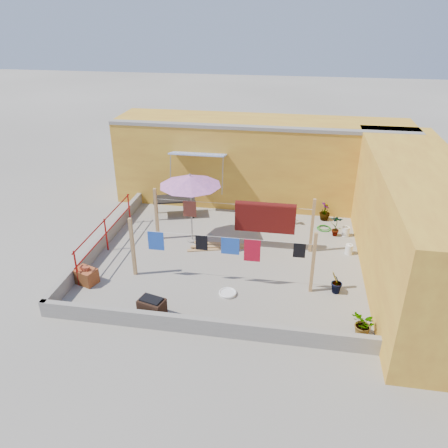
{
  "coord_description": "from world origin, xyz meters",
  "views": [
    {
      "loc": [
        1.82,
        -11.5,
        6.97
      ],
      "look_at": [
        -0.18,
        0.3,
        0.99
      ],
      "focal_mm": 35.0,
      "sensor_mm": 36.0,
      "label": 1
    }
  ],
  "objects": [
    {
      "name": "plant_back_b",
      "position": [
        3.03,
        3.2,
        0.33
      ],
      "size": [
        0.4,
        0.4,
        0.67
      ],
      "primitive_type": "imported",
      "rotation": [
        0.0,
        0.0,
        1.5
      ],
      "color": "#255B1A",
      "rests_on": "ground"
    },
    {
      "name": "lumber_pile",
      "position": [
        -0.39,
        0.51,
        0.06
      ],
      "size": [
        1.96,
        0.66,
        0.12
      ],
      "color": "tan",
      "rests_on": "ground"
    },
    {
      "name": "parapet_front",
      "position": [
        0.0,
        -3.58,
        0.22
      ],
      "size": [
        8.3,
        0.16,
        0.44
      ],
      "primitive_type": "cube",
      "color": "gray",
      "rests_on": "ground"
    },
    {
      "name": "wall_right",
      "position": [
        5.2,
        0.0,
        1.6
      ],
      "size": [
        2.4,
        9.0,
        3.2
      ],
      "primitive_type": "cube",
      "color": "gold",
      "rests_on": "ground"
    },
    {
      "name": "patio_umbrella",
      "position": [
        -1.34,
        0.84,
        2.11
      ],
      "size": [
        2.49,
        2.49,
        2.35
      ],
      "color": "gray",
      "rests_on": "ground"
    },
    {
      "name": "wall_back",
      "position": [
        0.5,
        4.69,
        1.61
      ],
      "size": [
        11.0,
        3.27,
        3.21
      ],
      "color": "gold",
      "rests_on": "ground"
    },
    {
      "name": "water_jug_a",
      "position": [
        3.7,
        0.84,
        0.16
      ],
      "size": [
        0.23,
        0.23,
        0.36
      ],
      "color": "white",
      "rests_on": "ground"
    },
    {
      "name": "clothesline_rig",
      "position": [
        0.84,
        0.56,
        1.04
      ],
      "size": [
        5.09,
        2.35,
        1.8
      ],
      "color": "tan",
      "rests_on": "ground"
    },
    {
      "name": "green_hose",
      "position": [
        3.0,
        2.44,
        0.03
      ],
      "size": [
        0.49,
        0.49,
        0.07
      ],
      "color": "#1E7419",
      "rests_on": "ground"
    },
    {
      "name": "ground",
      "position": [
        0.0,
        0.0,
        0.0
      ],
      "size": [
        80.0,
        80.0,
        0.0
      ],
      "primitive_type": "plane",
      "color": "#9E998E",
      "rests_on": "ground"
    },
    {
      "name": "outdoor_table",
      "position": [
        -2.42,
        2.64,
        0.64
      ],
      "size": [
        1.66,
        1.16,
        0.71
      ],
      "color": "black",
      "rests_on": "ground"
    },
    {
      "name": "parapet_left",
      "position": [
        -4.08,
        0.0,
        0.22
      ],
      "size": [
        0.16,
        7.3,
        0.44
      ],
      "primitive_type": "cube",
      "color": "gray",
      "rests_on": "ground"
    },
    {
      "name": "plant_right_c",
      "position": [
        3.7,
        -3.03,
        0.32
      ],
      "size": [
        0.66,
        0.71,
        0.65
      ],
      "primitive_type": "imported",
      "rotation": [
        0.0,
        0.0,
        5.03
      ],
      "color": "#255B1A",
      "rests_on": "ground"
    },
    {
      "name": "plant_back_a",
      "position": [
        1.55,
        2.76,
        0.39
      ],
      "size": [
        0.73,
        0.64,
        0.79
      ],
      "primitive_type": "imported",
      "rotation": [
        0.0,
        0.0,
        -0.04
      ],
      "color": "#255B1A",
      "rests_on": "ground"
    },
    {
      "name": "white_basin",
      "position": [
        0.3,
        -1.94,
        0.04
      ],
      "size": [
        0.48,
        0.48,
        0.08
      ],
      "color": "white",
      "rests_on": "ground"
    },
    {
      "name": "brick_stack",
      "position": [
        -3.7,
        -2.04,
        0.22
      ],
      "size": [
        0.7,
        0.6,
        0.52
      ],
      "color": "#B15B29",
      "rests_on": "ground"
    },
    {
      "name": "red_railing",
      "position": [
        -3.85,
        -0.2,
        0.72
      ],
      "size": [
        0.05,
        4.2,
        1.1
      ],
      "color": "#9E120F",
      "rests_on": "ground"
    },
    {
      "name": "brazier",
      "position": [
        -1.39,
        -3.2,
        0.28
      ],
      "size": [
        0.72,
        0.57,
        0.57
      ],
      "color": "black",
      "rests_on": "ground"
    },
    {
      "name": "water_jug_b",
      "position": [
        3.7,
        2.06,
        0.17
      ],
      "size": [
        0.24,
        0.24,
        0.38
      ],
      "color": "white",
      "rests_on": "ground"
    },
    {
      "name": "plant_right_b",
      "position": [
        3.16,
        -1.39,
        0.34
      ],
      "size": [
        0.44,
        0.47,
        0.68
      ],
      "primitive_type": "imported",
      "rotation": [
        0.0,
        0.0,
        4.27
      ],
      "color": "#255B1A",
      "rests_on": "ground"
    },
    {
      "name": "plant_right_a",
      "position": [
        3.36,
        2.01,
        0.38
      ],
      "size": [
        0.44,
        0.33,
        0.76
      ],
      "primitive_type": "imported",
      "rotation": [
        0.0,
        0.0,
        3.0
      ],
      "color": "#255B1A",
      "rests_on": "ground"
    }
  ]
}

